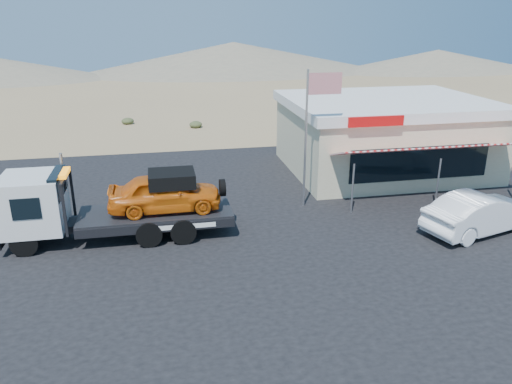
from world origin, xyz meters
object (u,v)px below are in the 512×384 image
at_px(white_sedan, 480,213).
at_px(jerky_store, 384,134).
at_px(tow_truck, 113,201).
at_px(flagpole, 311,123).

bearing_deg(white_sedan, jerky_store, -14.51).
xyz_separation_m(tow_truck, white_sedan, (14.01, -2.28, -0.68)).
distance_m(tow_truck, white_sedan, 14.22).
bearing_deg(tow_truck, white_sedan, -9.25).
relative_size(tow_truck, flagpole, 1.39).
xyz_separation_m(jerky_store, flagpole, (-5.57, -4.47, 1.77)).
relative_size(tow_truck, jerky_store, 0.80).
height_order(white_sedan, jerky_store, jerky_store).
xyz_separation_m(tow_truck, flagpole, (8.27, 1.81, 2.27)).
bearing_deg(flagpole, tow_truck, -167.68).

